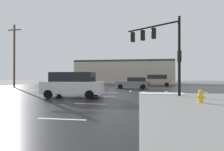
{
  "coord_description": "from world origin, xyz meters",
  "views": [
    {
      "loc": [
        3.0,
        -20.63,
        1.69
      ],
      "look_at": [
        -1.18,
        6.8,
        1.88
      ],
      "focal_mm": 28.65,
      "sensor_mm": 36.0,
      "label": 1
    }
  ],
  "objects": [
    {
      "name": "strip_building_background",
      "position": [
        -1.05,
        26.75,
        2.95
      ],
      "size": [
        24.79,
        8.0,
        5.91
      ],
      "color": "#BCB29E",
      "rests_on": "ground_plane"
    },
    {
      "name": "sedan_grey",
      "position": [
        2.07,
        4.6,
        0.85
      ],
      "size": [
        4.66,
        2.36,
        1.58
      ],
      "rotation": [
        0.0,
        0.0,
        3.24
      ],
      "color": "slate",
      "rests_on": "road_asphalt"
    },
    {
      "name": "traffic_signal_mast",
      "position": [
        4.85,
        -4.62,
        4.57
      ],
      "size": [
        4.44,
        3.03,
        6.47
      ],
      "rotation": [
        0.0,
        0.0,
        2.56
      ],
      "color": "black",
      "rests_on": "sidewalk_corner"
    },
    {
      "name": "road_asphalt",
      "position": [
        0.0,
        0.0,
        0.01
      ],
      "size": [
        44.0,
        44.0,
        0.02
      ],
      "primitive_type": "cube",
      "color": "#232326",
      "rests_on": "ground_plane"
    },
    {
      "name": "suv_tan",
      "position": [
        6.18,
        12.55,
        1.09
      ],
      "size": [
        4.94,
        2.45,
        2.03
      ],
      "rotation": [
        0.0,
        0.0,
        -0.07
      ],
      "color": "tan",
      "rests_on": "road_asphalt"
    },
    {
      "name": "ground_plane",
      "position": [
        0.0,
        0.0,
        0.0
      ],
      "size": [
        120.0,
        120.0,
        0.0
      ],
      "primitive_type": "plane",
      "color": "slate"
    },
    {
      "name": "utility_pole_far",
      "position": [
        -16.35,
        4.67,
        5.13
      ],
      "size": [
        2.2,
        0.28,
        9.83
      ],
      "color": "brown",
      "rests_on": "ground_plane"
    },
    {
      "name": "suv_white",
      "position": [
        -2.31,
        -6.8,
        1.09
      ],
      "size": [
        4.86,
        2.22,
        2.03
      ],
      "rotation": [
        0.0,
        0.0,
        0.01
      ],
      "color": "white",
      "rests_on": "road_asphalt"
    },
    {
      "name": "snow_strip_curbside",
      "position": [
        5.0,
        -4.0,
        0.17
      ],
      "size": [
        4.0,
        1.6,
        0.06
      ],
      "primitive_type": "cube",
      "color": "white",
      "rests_on": "sidewalk_corner"
    },
    {
      "name": "fire_hydrant",
      "position": [
        6.62,
        -9.32,
        0.54
      ],
      "size": [
        0.48,
        0.26,
        0.79
      ],
      "color": "gold",
      "rests_on": "sidewalk_corner"
    },
    {
      "name": "lane_markings",
      "position": [
        1.2,
        -1.38,
        0.02
      ],
      "size": [
        36.15,
        36.15,
        0.01
      ],
      "color": "silver",
      "rests_on": "road_asphalt"
    }
  ]
}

